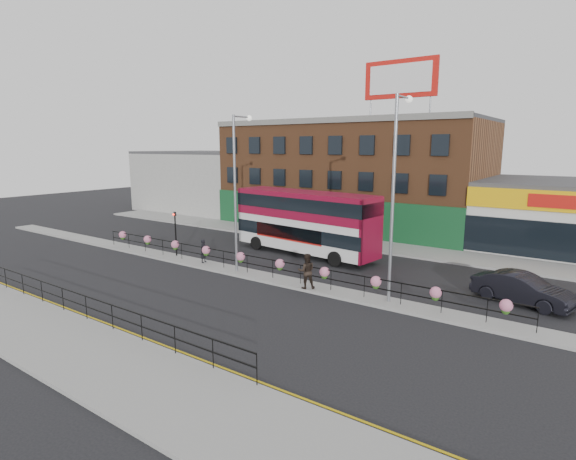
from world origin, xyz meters
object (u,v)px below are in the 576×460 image
Objects in this scene: car at (522,289)px; lamp_column_west at (237,180)px; double_decker_bus at (305,216)px; lamp_column_east at (396,181)px; pedestrian_a at (204,251)px; pedestrian_b at (306,271)px.

lamp_column_west is (-15.61, -3.91, 5.08)m from car.
car is (14.83, -2.53, -2.08)m from double_decker_bus.
pedestrian_a is at bearing -179.23° from lamp_column_east.
lamp_column_west is at bearing -46.30° from pedestrian_b.
lamp_column_east is (13.31, 0.18, 5.27)m from pedestrian_a.
lamp_column_east reaches higher than car.
pedestrian_b is at bearing -56.31° from double_decker_bus.
lamp_column_east is at bearing -33.68° from double_decker_bus.
lamp_column_east is at bearing 137.93° from car.
lamp_column_west is at bearing -96.92° from double_decker_bus.
double_decker_bus is 8.72m from pedestrian_b.
double_decker_bus is 1.15× the size of lamp_column_east.
lamp_column_east is (4.57, 0.91, 5.08)m from pedestrian_b.
lamp_column_west is (-0.78, -6.44, 3.00)m from double_decker_bus.
double_decker_bus is 2.34× the size of car.
car is 3.15× the size of pedestrian_a.
car is 8.57m from lamp_column_east.
pedestrian_a is 0.81× the size of pedestrian_b.
lamp_column_west reaches higher than pedestrian_a.
lamp_column_east is at bearing -100.91° from pedestrian_a.
lamp_column_east reaches higher than lamp_column_west.
lamp_column_west is 10.10m from lamp_column_east.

